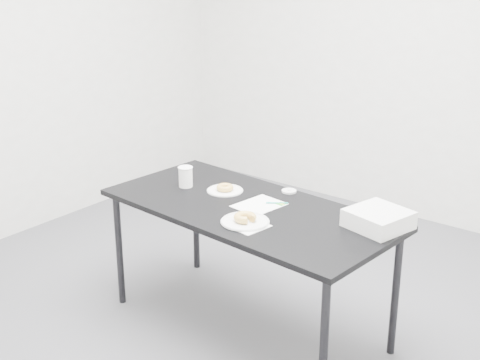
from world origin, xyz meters
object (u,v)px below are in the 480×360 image
Objects in this scene: table at (248,216)px; bakery_box at (378,219)px; scorecard at (259,205)px; donut_near at (245,217)px; plate_near at (245,222)px; coffee_cup at (186,177)px; pen at (277,203)px; plate_far at (225,191)px; donut_far at (225,187)px.

table is 0.71m from bakery_box.
donut_near is at bearing -62.17° from scorecard.
coffee_cup is (-0.60, 0.21, 0.05)m from plate_near.
bakery_box is at bearing -30.04° from pen.
coffee_cup is at bearing -160.19° from plate_far.
table is 0.09m from scorecard.
pen is 0.35m from donut_far.
pen is at bearing 3.23° from plate_far.
scorecard is 0.96× the size of bakery_box.
plate_far is at bearing 141.71° from donut_near.
plate_near reaches higher than table.
table is 14.26× the size of donut_near.
bakery_box reaches higher than scorecard.
scorecard is 2.21× the size of donut_near.
donut_far is 0.93m from bakery_box.
donut_far is at bearing 141.71° from donut_near.
scorecard is at bearing 2.98° from coffee_cup.
pen is 0.44× the size of bakery_box.
donut_near is (0.00, 0.00, 0.02)m from plate_near.
coffee_cup is (-0.23, -0.08, 0.04)m from donut_far.
donut_near reaches higher than scorecard.
donut_near is at bearing -121.46° from pen.
donut_near is (0.09, -0.24, 0.03)m from scorecard.
pen is 0.99× the size of coffee_cup.
bakery_box is (1.16, 0.15, -0.02)m from coffee_cup.
bakery_box reaches higher than pen.
plate_near is at bearing -52.55° from table.
plate_far is (-0.25, 0.11, 0.06)m from table.
bakery_box reaches higher than plate_far.
donut_near is at bearing -133.51° from bakery_box.
donut_far is at bearing 0.00° from plate_far.
pen is 0.35m from plate_far.
donut_far is (-0.28, 0.06, 0.02)m from scorecard.
plate_far reaches higher than scorecard.
coffee_cup is at bearing -160.19° from donut_far.
pen and plate_near have the same top height.
plate_near reaches higher than scorecard.
donut_far is at bearing 160.69° from table.
scorecard is 0.25m from donut_near.
plate_far is (-0.28, 0.06, 0.00)m from scorecard.
donut_near reaches higher than plate_far.
plate_far is 0.77× the size of bakery_box.
plate_far is 0.02m from donut_far.
donut_near reaches higher than pen.
pen is at bearing 93.67° from donut_near.
plate_far is at bearing 0.00° from donut_far.
scorecard is 0.10m from pen.
coffee_cup reaches higher than table.
coffee_cup is at bearing -169.14° from scorecard.
plate_near is (0.09, -0.24, 0.01)m from scorecard.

